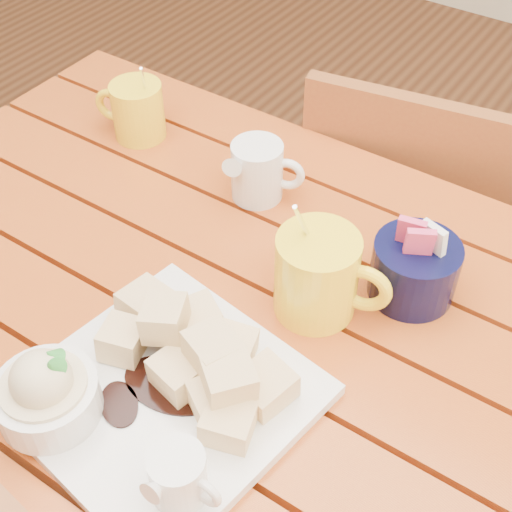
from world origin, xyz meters
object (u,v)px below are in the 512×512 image
Objects in this scene: dessert_plate at (143,388)px; coffee_mug_right at (319,275)px; chair_far at (413,240)px; table at (237,369)px; coffee_mug_left at (136,110)px.

coffee_mug_right is (0.08, 0.23, 0.03)m from dessert_plate.
dessert_plate is at bearing 76.63° from chair_far.
dessert_plate is 0.77m from chair_far.
chair_far is at bearing 86.79° from dessert_plate.
coffee_mug_right reaches higher than table.
coffee_mug_left is at bearing 131.49° from dessert_plate.
coffee_mug_right is 0.20× the size of chair_far.
coffee_mug_right is at bearing 43.74° from table.
coffee_mug_right is (0.07, 0.07, 0.17)m from table.
coffee_mug_left is (-0.35, 0.23, 0.15)m from table.
coffee_mug_right is at bearing 84.98° from chair_far.
table is 1.42× the size of chair_far.
table is 7.09× the size of coffee_mug_right.
coffee_mug_right is 0.58m from chair_far.
coffee_mug_left reaches higher than chair_far.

